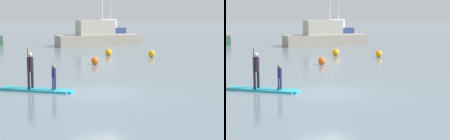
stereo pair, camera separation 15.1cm
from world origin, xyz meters
TOP-DOWN VIEW (x-y plane):
  - ground_plane at (0.00, 0.00)m, footprint 240.00×240.00m
  - paddleboard_near at (-2.38, 1.81)m, footprint 2.98×2.99m
  - paddler_adult at (-2.62, 2.04)m, footprint 0.43×0.43m
  - paddler_child_solo at (-1.79, 1.20)m, footprint 0.32×0.32m
  - motor_boat_small_navy at (11.74, 23.77)m, footprint 9.34×3.40m
  - trawler_grey_distant at (20.92, 39.80)m, footprint 7.04×2.11m
  - mooring_buoy_near at (7.84, 13.99)m, footprint 0.57×0.57m
  - mooring_buoy_mid at (4.30, 9.33)m, footprint 0.52×0.52m
  - mooring_buoy_far at (10.45, 11.50)m, footprint 0.54×0.54m

SIDE VIEW (x-z plane):
  - ground_plane at x=0.00m, z-range 0.00..0.00m
  - paddleboard_near at x=-2.38m, z-range 0.00..0.10m
  - mooring_buoy_mid at x=4.30m, z-range 0.00..0.52m
  - mooring_buoy_far at x=10.45m, z-range 0.00..0.54m
  - mooring_buoy_near at x=7.84m, z-range 0.00..0.57m
  - paddler_child_solo at x=-1.79m, z-range 0.16..1.33m
  - trawler_grey_distant at x=20.92m, z-range -2.25..3.98m
  - motor_boat_small_navy at x=11.74m, z-range -2.47..4.46m
  - paddler_adult at x=-2.62m, z-range 0.12..2.02m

